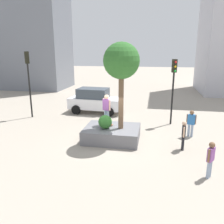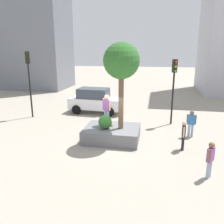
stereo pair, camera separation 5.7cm
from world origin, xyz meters
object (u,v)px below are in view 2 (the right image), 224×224
planter_ledge (112,134)px  traffic_light_median (29,74)px  skateboard (107,124)px  skateboarder (107,107)px  police_car (95,100)px  plaza_tree (121,62)px  traffic_light_corner (174,81)px  pedestrian_crossing (191,122)px  passerby_with_bag (210,158)px  bystander_watching (184,133)px

planter_ledge → traffic_light_median: traffic_light_median is taller
skateboard → skateboarder: bearing=33.7°
police_car → traffic_light_median: 5.42m
plaza_tree → skateboard: 3.69m
police_car → traffic_light_corner: traffic_light_corner is taller
plaza_tree → police_car: 7.22m
planter_ledge → pedestrian_crossing: bearing=16.4°
police_car → plaza_tree: bearing=-62.7°
skateboarder → passerby_with_bag: skateboarder is taller
traffic_light_median → bystander_watching: (10.64, -4.12, -2.41)m
police_car → traffic_light_corner: size_ratio=1.00×
skateboarder → traffic_light_median: (-6.45, 3.06, 1.49)m
traffic_light_median → passerby_with_bag: traffic_light_median is taller
bystander_watching → traffic_light_corner: bearing=94.5°
police_car → skateboarder: bearing=-68.7°
planter_ledge → plaza_tree: (0.50, -0.04, 3.98)m
skateboarder → plaza_tree: bearing=-25.9°
plaza_tree → police_car: size_ratio=1.06×
plaza_tree → planter_ledge: bearing=175.3°
planter_ledge → skateboarder: bearing=134.7°
traffic_light_corner → traffic_light_median: traffic_light_median is taller
traffic_light_median → bystander_watching: bearing=-21.2°
planter_ledge → plaza_tree: size_ratio=0.66×
traffic_light_corner → passerby_with_bag: bearing=-81.1°
planter_ledge → bystander_watching: (3.80, -0.67, 0.51)m
traffic_light_median → passerby_with_bag: 13.43m
skateboarder → traffic_light_corner: size_ratio=0.39×
skateboard → traffic_light_median: size_ratio=0.17×
skateboard → bystander_watching: 4.33m
plaza_tree → pedestrian_crossing: 5.39m
traffic_light_corner → bystander_watching: traffic_light_corner is taller
traffic_light_corner → bystander_watching: 4.77m
traffic_light_corner → bystander_watching: size_ratio=2.87×
planter_ledge → pedestrian_crossing: 4.66m
skateboard → traffic_light_median: bearing=154.6°
passerby_with_bag → plaza_tree: bearing=141.4°
planter_ledge → police_car: 6.18m
skateboarder → traffic_light_corner: traffic_light_corner is taller
skateboarder → traffic_light_median: 7.29m
police_car → traffic_light_median: size_ratio=0.90×
police_car → pedestrian_crossing: (6.88, -4.33, -0.08)m
bystander_watching → plaza_tree: bearing=169.2°
pedestrian_crossing → bystander_watching: (-0.63, -1.98, -0.04)m
skateboard → passerby_with_bag: (4.93, -3.66, 0.08)m
bystander_watching → passerby_with_bag: bearing=-74.2°
planter_ledge → traffic_light_corner: bearing=46.0°
pedestrian_crossing → bystander_watching: size_ratio=1.05×
skateboarder → traffic_light_median: bearing=154.6°
skateboarder → pedestrian_crossing: bearing=10.8°
traffic_light_median → passerby_with_bag: bearing=-30.6°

